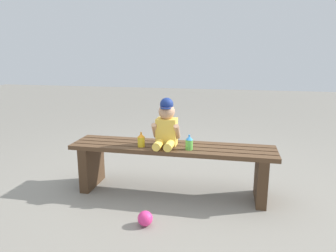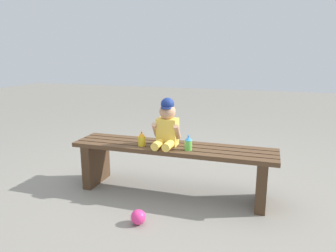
{
  "view_description": "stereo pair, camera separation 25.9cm",
  "coord_description": "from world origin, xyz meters",
  "px_view_note": "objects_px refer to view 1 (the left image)",
  "views": [
    {
      "loc": [
        0.49,
        -2.52,
        1.2
      ],
      "look_at": [
        -0.02,
        -0.05,
        0.61
      ],
      "focal_mm": 33.79,
      "sensor_mm": 36.0,
      "label": 1
    },
    {
      "loc": [
        0.74,
        -2.45,
        1.2
      ],
      "look_at": [
        -0.02,
        -0.05,
        0.61
      ],
      "focal_mm": 33.79,
      "sensor_mm": 36.0,
      "label": 2
    }
  ],
  "objects_px": {
    "toy_ball": "(145,218)",
    "sippy_cup_right": "(189,143)",
    "park_bench": "(172,160)",
    "child_figure": "(166,125)",
    "sippy_cup_left": "(141,140)"
  },
  "relations": [
    {
      "from": "sippy_cup_left",
      "to": "sippy_cup_right",
      "type": "relative_size",
      "value": 1.0
    },
    {
      "from": "child_figure",
      "to": "toy_ball",
      "type": "height_order",
      "value": "child_figure"
    },
    {
      "from": "child_figure",
      "to": "sippy_cup_right",
      "type": "distance_m",
      "value": 0.25
    },
    {
      "from": "park_bench",
      "to": "sippy_cup_right",
      "type": "distance_m",
      "value": 0.26
    },
    {
      "from": "child_figure",
      "to": "sippy_cup_right",
      "type": "height_order",
      "value": "child_figure"
    },
    {
      "from": "toy_ball",
      "to": "sippy_cup_left",
      "type": "bearing_deg",
      "value": 108.71
    },
    {
      "from": "toy_ball",
      "to": "child_figure",
      "type": "bearing_deg",
      "value": 86.74
    },
    {
      "from": "sippy_cup_right",
      "to": "park_bench",
      "type": "bearing_deg",
      "value": 152.46
    },
    {
      "from": "park_bench",
      "to": "sippy_cup_left",
      "type": "height_order",
      "value": "sippy_cup_left"
    },
    {
      "from": "park_bench",
      "to": "child_figure",
      "type": "bearing_deg",
      "value": -170.22
    },
    {
      "from": "child_figure",
      "to": "sippy_cup_right",
      "type": "bearing_deg",
      "value": -19.86
    },
    {
      "from": "park_bench",
      "to": "child_figure",
      "type": "distance_m",
      "value": 0.31
    },
    {
      "from": "toy_ball",
      "to": "sippy_cup_right",
      "type": "bearing_deg",
      "value": 64.16
    },
    {
      "from": "sippy_cup_right",
      "to": "toy_ball",
      "type": "xyz_separation_m",
      "value": [
        -0.24,
        -0.49,
        -0.43
      ]
    },
    {
      "from": "sippy_cup_left",
      "to": "toy_ball",
      "type": "relative_size",
      "value": 1.15
    }
  ]
}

